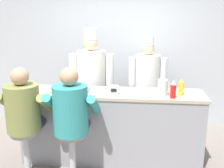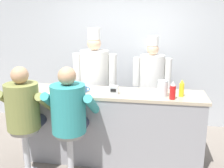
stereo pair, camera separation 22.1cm
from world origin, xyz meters
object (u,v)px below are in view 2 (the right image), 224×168
at_px(coffee_mug_blue, 84,89).
at_px(cook_in_whites_near, 95,80).
at_px(ketchup_bottle_red, 173,91).
at_px(napkin_dispenser_chrome, 114,90).
at_px(diner_seated_teal, 70,111).
at_px(cereal_bowl, 66,88).
at_px(breakfast_plate, 52,92).
at_px(cook_in_whites_far, 152,80).
at_px(water_pitcher_clear, 163,88).
at_px(mustard_bottle_yellow, 182,89).
at_px(diner_seated_olive, 24,109).
at_px(hot_sauce_bottle_orange, 173,92).

distance_m(coffee_mug_blue, cook_in_whites_near, 0.73).
bearing_deg(ketchup_bottle_red, napkin_dispenser_chrome, 171.83).
bearing_deg(napkin_dispenser_chrome, diner_seated_teal, -136.58).
distance_m(cereal_bowl, diner_seated_teal, 0.55).
bearing_deg(napkin_dispenser_chrome, breakfast_plate, -173.41).
bearing_deg(cook_in_whites_far, cereal_bowl, -134.96).
bearing_deg(cereal_bowl, water_pitcher_clear, -1.97).
bearing_deg(mustard_bottle_yellow, diner_seated_olive, -166.24).
relative_size(ketchup_bottle_red, cook_in_whites_near, 0.13).
relative_size(napkin_dispenser_chrome, diner_seated_olive, 0.08).
bearing_deg(ketchup_bottle_red, mustard_bottle_yellow, 48.99).
distance_m(napkin_dispenser_chrome, diner_seated_olive, 1.16).
relative_size(ketchup_bottle_red, coffee_mug_blue, 1.67).
bearing_deg(diner_seated_olive, coffee_mug_blue, 35.66).
xyz_separation_m(ketchup_bottle_red, diner_seated_teal, (-1.23, -0.34, -0.22)).
bearing_deg(breakfast_plate, cook_in_whites_near, 65.30).
xyz_separation_m(cereal_bowl, diner_seated_teal, (0.20, -0.49, -0.14)).
xyz_separation_m(diner_seated_olive, diner_seated_teal, (0.59, 0.00, 0.01)).
height_order(mustard_bottle_yellow, diner_seated_teal, diner_seated_teal).
bearing_deg(water_pitcher_clear, cereal_bowl, 178.03).
relative_size(ketchup_bottle_red, diner_seated_teal, 0.16).
relative_size(cereal_bowl, coffee_mug_blue, 1.08).
height_order(ketchup_bottle_red, coffee_mug_blue, ketchup_bottle_red).
height_order(breakfast_plate, diner_seated_teal, diner_seated_teal).
distance_m(cereal_bowl, cook_in_whites_far, 1.64).
relative_size(breakfast_plate, cook_in_whites_near, 0.12).
bearing_deg(cook_in_whites_near, diner_seated_teal, -91.73).
height_order(water_pitcher_clear, diner_seated_teal, diner_seated_teal).
xyz_separation_m(napkin_dispenser_chrome, cook_in_whites_near, (-0.43, 0.75, -0.06)).
bearing_deg(diner_seated_teal, hot_sauce_bottle_orange, 19.52).
height_order(water_pitcher_clear, breakfast_plate, water_pitcher_clear).
relative_size(hot_sauce_bottle_orange, diner_seated_teal, 0.10).
xyz_separation_m(hot_sauce_bottle_orange, cook_in_whites_near, (-1.20, 0.76, -0.07)).
xyz_separation_m(ketchup_bottle_red, hot_sauce_bottle_orange, (0.00, 0.10, -0.04)).
bearing_deg(breakfast_plate, diner_seated_teal, -44.92).
xyz_separation_m(hot_sauce_bottle_orange, cereal_bowl, (-1.44, 0.06, -0.04)).
bearing_deg(diner_seated_teal, breakfast_plate, 135.08).
relative_size(water_pitcher_clear, diner_seated_olive, 0.14).
xyz_separation_m(ketchup_bottle_red, coffee_mug_blue, (-1.17, 0.13, -0.07)).
bearing_deg(mustard_bottle_yellow, cook_in_whites_near, 151.26).
bearing_deg(water_pitcher_clear, cook_in_whites_far, 97.46).
distance_m(mustard_bottle_yellow, hot_sauce_bottle_orange, 0.12).
xyz_separation_m(ketchup_bottle_red, breakfast_plate, (-1.58, 0.01, -0.09)).
bearing_deg(hot_sauce_bottle_orange, water_pitcher_clear, 175.04).
height_order(mustard_bottle_yellow, napkin_dispenser_chrome, mustard_bottle_yellow).
bearing_deg(breakfast_plate, mustard_bottle_yellow, 4.15).
bearing_deg(diner_seated_olive, diner_seated_teal, 0.07).
bearing_deg(ketchup_bottle_red, cook_in_whites_near, 144.31).
relative_size(napkin_dispenser_chrome, diner_seated_teal, 0.08).
bearing_deg(ketchup_bottle_red, diner_seated_olive, -169.49).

